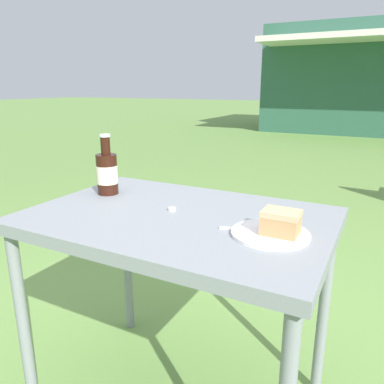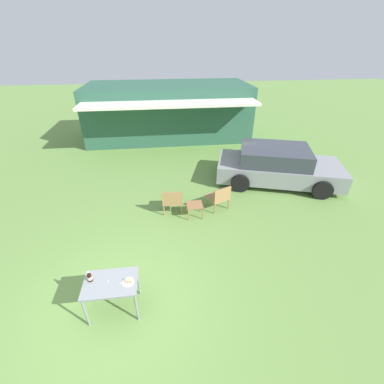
# 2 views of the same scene
# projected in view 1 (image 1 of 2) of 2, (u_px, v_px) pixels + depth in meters

# --- Properties ---
(patio_table) EXTENTS (0.98, 0.66, 0.76)m
(patio_table) POSITION_uv_depth(u_px,v_px,m) (178.00, 236.00, 1.25)
(patio_table) COLOR gray
(patio_table) RESTS_ON ground_plane
(cake_on_plate) EXTENTS (0.22, 0.22, 0.08)m
(cake_on_plate) POSITION_uv_depth(u_px,v_px,m) (276.00, 228.00, 1.04)
(cake_on_plate) COLOR white
(cake_on_plate) RESTS_ON patio_table
(cola_bottle_near) EXTENTS (0.08, 0.08, 0.23)m
(cola_bottle_near) POSITION_uv_depth(u_px,v_px,m) (107.00, 172.00, 1.43)
(cola_bottle_near) COLOR black
(cola_bottle_near) RESTS_ON patio_table
(fork) EXTENTS (0.18, 0.06, 0.01)m
(fork) POSITION_uv_depth(u_px,v_px,m) (250.00, 230.00, 1.08)
(fork) COLOR silver
(fork) RESTS_ON patio_table
(loose_bottle_cap) EXTENTS (0.03, 0.03, 0.01)m
(loose_bottle_cap) POSITION_uv_depth(u_px,v_px,m) (172.00, 209.00, 1.26)
(loose_bottle_cap) COLOR silver
(loose_bottle_cap) RESTS_ON patio_table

